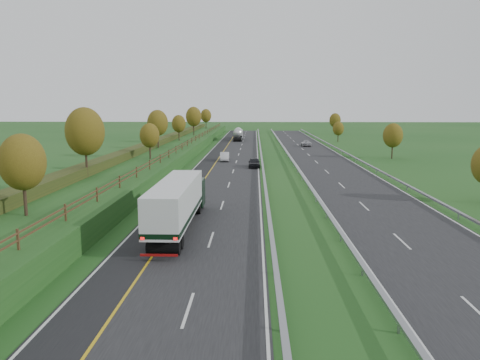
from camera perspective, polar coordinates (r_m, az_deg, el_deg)
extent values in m
plane|color=#1E4C1B|center=(78.07, 4.39, 1.84)|extent=(400.00, 400.00, 0.00)
cube|color=black|center=(83.07, -1.29, 2.32)|extent=(10.50, 200.00, 0.04)
cube|color=black|center=(83.82, 10.06, 2.24)|extent=(10.50, 200.00, 0.04)
cube|color=black|center=(83.36, -3.86, 2.32)|extent=(3.00, 200.00, 0.04)
cube|color=silver|center=(83.49, -4.75, 2.34)|extent=(0.15, 200.00, 0.01)
cube|color=gold|center=(83.22, -2.84, 2.34)|extent=(0.15, 200.00, 0.01)
cube|color=silver|center=(82.95, 2.20, 2.32)|extent=(0.15, 200.00, 0.01)
cube|color=silver|center=(83.24, 6.61, 2.29)|extent=(0.15, 200.00, 0.01)
cube|color=silver|center=(84.69, 13.44, 2.22)|extent=(0.15, 200.00, 0.01)
cube|color=silver|center=(23.74, -6.35, -15.40)|extent=(0.15, 4.00, 0.01)
cube|color=silver|center=(25.88, 27.19, -14.25)|extent=(0.15, 4.00, 0.01)
cube|color=silver|center=(34.93, -3.56, -7.23)|extent=(0.15, 4.00, 0.01)
cube|color=silver|center=(36.42, 19.12, -7.04)|extent=(0.15, 4.00, 0.01)
cube|color=silver|center=(46.53, -2.19, -3.07)|extent=(0.15, 4.00, 0.01)
cube|color=silver|center=(47.66, 14.87, -3.08)|extent=(0.15, 4.00, 0.01)
cube|color=silver|center=(58.29, -1.38, -0.58)|extent=(0.15, 4.00, 0.01)
cube|color=silver|center=(59.19, 12.28, -0.64)|extent=(0.15, 4.00, 0.01)
cube|color=silver|center=(70.13, -0.84, 1.08)|extent=(0.15, 4.00, 0.01)
cube|color=silver|center=(70.88, 10.54, 1.01)|extent=(0.15, 4.00, 0.01)
cube|color=silver|center=(82.02, -0.45, 2.25)|extent=(0.15, 4.00, 0.01)
cube|color=silver|center=(82.66, 9.30, 2.19)|extent=(0.15, 4.00, 0.01)
cube|color=silver|center=(93.93, -0.17, 3.13)|extent=(0.15, 4.00, 0.01)
cube|color=silver|center=(94.50, 8.36, 3.07)|extent=(0.15, 4.00, 0.01)
cube|color=silver|center=(105.87, 0.06, 3.81)|extent=(0.15, 4.00, 0.01)
cube|color=silver|center=(106.37, 7.63, 3.75)|extent=(0.15, 4.00, 0.01)
cube|color=silver|center=(117.82, 0.23, 4.35)|extent=(0.15, 4.00, 0.01)
cube|color=silver|center=(118.27, 7.05, 4.30)|extent=(0.15, 4.00, 0.01)
cube|color=silver|center=(129.78, 0.38, 4.79)|extent=(0.15, 4.00, 0.01)
cube|color=silver|center=(130.19, 6.57, 4.75)|extent=(0.15, 4.00, 0.01)
cube|color=silver|center=(141.74, 0.50, 5.16)|extent=(0.15, 4.00, 0.01)
cube|color=silver|center=(142.12, 6.18, 5.12)|extent=(0.15, 4.00, 0.01)
cube|color=silver|center=(153.71, 0.60, 5.47)|extent=(0.15, 4.00, 0.01)
cube|color=silver|center=(154.06, 5.84, 5.43)|extent=(0.15, 4.00, 0.01)
cube|color=silver|center=(165.69, 0.69, 5.74)|extent=(0.15, 4.00, 0.01)
cube|color=silver|center=(166.01, 5.55, 5.70)|extent=(0.15, 4.00, 0.01)
cube|color=silver|center=(177.66, 0.77, 5.97)|extent=(0.15, 4.00, 0.01)
cube|color=silver|center=(177.96, 5.30, 5.93)|extent=(0.15, 4.00, 0.01)
cube|color=#1E4C1B|center=(84.66, -10.12, 2.97)|extent=(12.00, 200.00, 2.00)
cube|color=#283616|center=(84.95, -11.48, 4.00)|extent=(2.20, 180.00, 1.10)
cube|color=#422B19|center=(83.70, -7.13, 4.04)|extent=(0.08, 184.00, 0.10)
cube|color=#422B19|center=(83.66, -7.13, 4.31)|extent=(0.08, 184.00, 0.10)
cube|color=#422B19|center=(28.54, -25.45, -6.56)|extent=(0.12, 0.12, 1.20)
cube|color=#422B19|center=(34.25, -20.51, -3.73)|extent=(0.12, 0.12, 1.20)
cube|color=#422B19|center=(40.21, -17.03, -1.70)|extent=(0.12, 0.12, 1.20)
cube|color=#422B19|center=(46.31, -14.47, -0.20)|extent=(0.12, 0.12, 1.20)
cube|color=#422B19|center=(52.51, -12.50, 0.95)|extent=(0.12, 0.12, 1.20)
cube|color=#422B19|center=(58.77, -10.95, 1.85)|extent=(0.12, 0.12, 1.20)
cube|color=#422B19|center=(65.08, -9.70, 2.58)|extent=(0.12, 0.12, 1.20)
cube|color=#422B19|center=(71.43, -8.67, 3.18)|extent=(0.12, 0.12, 1.20)
cube|color=#422B19|center=(77.80, -7.81, 3.68)|extent=(0.12, 0.12, 1.20)
cube|color=#422B19|center=(84.19, -7.08, 4.11)|extent=(0.12, 0.12, 1.20)
cube|color=#422B19|center=(90.59, -6.45, 4.47)|extent=(0.12, 0.12, 1.20)
cube|color=#422B19|center=(97.01, -5.90, 4.79)|extent=(0.12, 0.12, 1.20)
cube|color=#422B19|center=(103.44, -5.42, 5.06)|extent=(0.12, 0.12, 1.20)
cube|color=#422B19|center=(109.87, -5.00, 5.30)|extent=(0.12, 0.12, 1.20)
cube|color=#422B19|center=(116.32, -4.62, 5.52)|extent=(0.12, 0.12, 1.20)
cube|color=#422B19|center=(122.77, -4.28, 5.71)|extent=(0.12, 0.12, 1.20)
cube|color=#422B19|center=(129.22, -3.98, 5.89)|extent=(0.12, 0.12, 1.20)
cube|color=#422B19|center=(135.68, -3.70, 6.04)|extent=(0.12, 0.12, 1.20)
cube|color=#422B19|center=(142.14, -3.45, 6.19)|extent=(0.12, 0.12, 1.20)
cube|color=#422B19|center=(148.61, -3.22, 6.32)|extent=(0.12, 0.12, 1.20)
cube|color=#422B19|center=(155.08, -3.01, 6.43)|extent=(0.12, 0.12, 1.20)
cube|color=#422B19|center=(161.55, -2.82, 6.54)|extent=(0.12, 0.12, 1.20)
cube|color=#422B19|center=(168.02, -2.64, 6.65)|extent=(0.12, 0.12, 1.20)
cube|color=#422B19|center=(174.50, -2.48, 6.74)|extent=(0.12, 0.12, 1.20)
cube|color=gray|center=(82.89, 2.65, 2.71)|extent=(0.32, 200.00, 0.18)
cube|color=gray|center=(21.65, 5.15, -17.23)|extent=(0.10, 0.14, 0.56)
cube|color=gray|center=(28.09, 4.31, -10.88)|extent=(0.10, 0.14, 0.56)
cube|color=gray|center=(34.74, 3.81, -6.93)|extent=(0.10, 0.14, 0.56)
cube|color=gray|center=(41.51, 3.48, -4.26)|extent=(0.10, 0.14, 0.56)
cube|color=gray|center=(48.34, 3.24, -2.33)|extent=(0.10, 0.14, 0.56)
cube|color=gray|center=(55.22, 3.07, -0.89)|extent=(0.10, 0.14, 0.56)
cube|color=gray|center=(62.12, 2.93, 0.23)|extent=(0.10, 0.14, 0.56)
cube|color=gray|center=(69.05, 2.82, 1.13)|extent=(0.10, 0.14, 0.56)
cube|color=gray|center=(75.98, 2.73, 1.87)|extent=(0.10, 0.14, 0.56)
cube|color=gray|center=(82.93, 2.65, 2.48)|extent=(0.10, 0.14, 0.56)
cube|color=gray|center=(89.89, 2.59, 3.00)|extent=(0.10, 0.14, 0.56)
cube|color=gray|center=(96.85, 2.53, 3.44)|extent=(0.10, 0.14, 0.56)
cube|color=gray|center=(103.82, 2.48, 3.82)|extent=(0.10, 0.14, 0.56)
cube|color=gray|center=(110.79, 2.44, 4.16)|extent=(0.10, 0.14, 0.56)
cube|color=gray|center=(117.76, 2.41, 4.45)|extent=(0.10, 0.14, 0.56)
cube|color=gray|center=(124.74, 2.37, 4.72)|extent=(0.10, 0.14, 0.56)
cube|color=gray|center=(131.72, 2.34, 4.95)|extent=(0.10, 0.14, 0.56)
cube|color=gray|center=(138.70, 2.32, 5.16)|extent=(0.10, 0.14, 0.56)
cube|color=gray|center=(145.69, 2.29, 5.35)|extent=(0.10, 0.14, 0.56)
cube|color=gray|center=(152.67, 2.27, 5.53)|extent=(0.10, 0.14, 0.56)
cube|color=gray|center=(159.66, 2.25, 5.68)|extent=(0.10, 0.14, 0.56)
cube|color=gray|center=(166.64, 2.24, 5.83)|extent=(0.10, 0.14, 0.56)
cube|color=gray|center=(173.63, 2.22, 5.96)|extent=(0.10, 0.14, 0.56)
cube|color=gray|center=(180.62, 2.20, 6.08)|extent=(0.10, 0.14, 0.56)
cube|color=gray|center=(83.13, 6.17, 2.69)|extent=(0.32, 200.00, 0.18)
cube|color=gray|center=(22.53, 18.79, -16.61)|extent=(0.10, 0.14, 0.56)
cube|color=gray|center=(28.77, 14.70, -10.67)|extent=(0.10, 0.14, 0.56)
cube|color=gray|center=(35.29, 12.18, -6.86)|extent=(0.10, 0.14, 0.56)
cube|color=gray|center=(41.97, 10.48, -4.24)|extent=(0.10, 0.14, 0.56)
cube|color=gray|center=(48.74, 9.25, -2.35)|extent=(0.10, 0.14, 0.56)
cube|color=gray|center=(55.57, 8.33, -0.91)|extent=(0.10, 0.14, 0.56)
cube|color=gray|center=(62.43, 7.61, 0.21)|extent=(0.10, 0.14, 0.56)
cube|color=gray|center=(69.33, 7.04, 1.11)|extent=(0.10, 0.14, 0.56)
cube|color=gray|center=(76.24, 6.56, 1.84)|extent=(0.10, 0.14, 0.56)
cube|color=gray|center=(83.16, 6.17, 2.45)|extent=(0.10, 0.14, 0.56)
cube|color=gray|center=(90.10, 5.84, 2.97)|extent=(0.10, 0.14, 0.56)
cube|color=gray|center=(97.05, 5.55, 3.42)|extent=(0.10, 0.14, 0.56)
cube|color=gray|center=(104.00, 5.30, 3.80)|extent=(0.10, 0.14, 0.56)
cube|color=gray|center=(110.96, 5.08, 4.14)|extent=(0.10, 0.14, 0.56)
cube|color=gray|center=(117.93, 4.89, 4.43)|extent=(0.10, 0.14, 0.56)
cube|color=gray|center=(124.89, 4.72, 4.70)|extent=(0.10, 0.14, 0.56)
cube|color=gray|center=(131.87, 4.57, 4.93)|extent=(0.10, 0.14, 0.56)
cube|color=gray|center=(138.84, 4.43, 5.15)|extent=(0.10, 0.14, 0.56)
cube|color=gray|center=(145.82, 4.31, 5.34)|extent=(0.10, 0.14, 0.56)
cube|color=gray|center=(152.80, 4.19, 5.51)|extent=(0.10, 0.14, 0.56)
cube|color=gray|center=(159.78, 4.09, 5.67)|extent=(0.10, 0.14, 0.56)
cube|color=gray|center=(166.76, 4.00, 5.82)|extent=(0.10, 0.14, 0.56)
cube|color=gray|center=(173.75, 3.91, 5.95)|extent=(0.10, 0.14, 0.56)
cube|color=gray|center=(180.73, 3.83, 6.07)|extent=(0.10, 0.14, 0.56)
cube|color=gray|center=(84.78, 13.95, 2.60)|extent=(0.32, 200.00, 0.18)
cube|color=gray|center=(45.17, 25.09, -4.02)|extent=(0.10, 0.14, 0.56)
cube|color=gray|center=(58.02, 19.69, -0.93)|extent=(0.10, 0.14, 0.56)
cube|color=gray|center=(71.30, 16.28, 1.03)|extent=(0.10, 0.14, 0.56)
cube|color=gray|center=(84.82, 13.94, 2.37)|extent=(0.10, 0.14, 0.56)
cube|color=gray|center=(98.47, 12.25, 3.33)|extent=(0.10, 0.14, 0.56)
cube|color=gray|center=(112.21, 10.97, 4.06)|extent=(0.10, 0.14, 0.56)
cube|color=gray|center=(126.00, 9.97, 4.63)|extent=(0.10, 0.14, 0.56)
cube|color=gray|center=(139.84, 9.16, 5.09)|extent=(0.10, 0.14, 0.56)
cube|color=gray|center=(153.71, 8.50, 5.46)|extent=(0.10, 0.14, 0.56)
cube|color=gray|center=(167.59, 7.95, 5.77)|extent=(0.10, 0.14, 0.56)
cube|color=gray|center=(181.50, 7.48, 6.03)|extent=(0.10, 0.14, 0.56)
cylinder|color=#2D2116|center=(36.91, -24.73, -2.12)|extent=(0.24, 0.24, 2.43)
ellipsoid|color=#4C3D10|center=(36.52, -25.00, 2.00)|extent=(3.24, 3.24, 4.05)
cylinder|color=#2D2116|center=(54.01, -18.21, 1.97)|extent=(0.24, 0.24, 3.15)
ellipsoid|color=#4C3D10|center=(53.71, -18.39, 5.64)|extent=(4.20, 4.20, 5.25)
cylinder|color=#2D2116|center=(70.42, -10.91, 3.43)|extent=(0.24, 0.24, 2.16)
ellipsoid|color=#4C3D10|center=(70.23, -10.97, 5.36)|extent=(2.88, 2.88, 3.60)
cylinder|color=#2D2116|center=(88.44, -9.95, 4.82)|extent=(0.24, 0.24, 2.88)
ellipsoid|color=#4C3D10|center=(88.27, -10.01, 6.87)|extent=(3.84, 3.84, 4.80)
cylinder|color=#2D2116|center=(105.94, -7.45, 5.43)|extent=(0.24, 0.24, 2.34)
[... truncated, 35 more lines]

